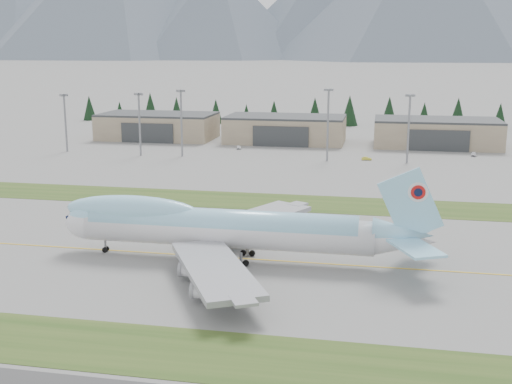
% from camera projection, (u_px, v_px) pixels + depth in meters
% --- Properties ---
extents(ground, '(7000.00, 7000.00, 0.00)m').
position_uv_depth(ground, '(246.00, 259.00, 117.97)').
color(ground, slate).
rests_on(ground, ground).
extents(grass_strip_near, '(400.00, 14.00, 0.08)m').
position_uv_depth(grass_strip_near, '(185.00, 353.00, 81.58)').
color(grass_strip_near, '#2D4A1A').
rests_on(grass_strip_near, ground).
extents(grass_strip_far, '(400.00, 18.00, 0.08)m').
position_uv_depth(grass_strip_far, '(283.00, 202.00, 161.06)').
color(grass_strip_far, '#2D4A1A').
rests_on(grass_strip_far, ground).
extents(taxiway_line_main, '(400.00, 0.40, 0.02)m').
position_uv_depth(taxiway_line_main, '(246.00, 259.00, 117.97)').
color(taxiway_line_main, yellow).
rests_on(taxiway_line_main, ground).
extents(boeing_747_freighter, '(69.49, 60.64, 18.49)m').
position_uv_depth(boeing_747_freighter, '(223.00, 227.00, 116.33)').
color(boeing_747_freighter, white).
rests_on(boeing_747_freighter, ground).
extents(hangar_left, '(48.00, 26.60, 10.80)m').
position_uv_depth(hangar_left, '(158.00, 126.00, 273.36)').
color(hangar_left, gray).
rests_on(hangar_left, ground).
extents(hangar_center, '(48.00, 26.60, 10.80)m').
position_uv_depth(hangar_center, '(285.00, 129.00, 263.12)').
color(hangar_center, gray).
rests_on(hangar_center, ground).
extents(hangar_right, '(48.00, 26.60, 10.80)m').
position_uv_depth(hangar_right, '(436.00, 133.00, 251.95)').
color(hangar_right, gray).
rests_on(hangar_right, ground).
extents(floodlight_masts, '(192.76, 6.86, 24.56)m').
position_uv_depth(floodlight_masts, '(281.00, 114.00, 220.33)').
color(floodlight_masts, gray).
rests_on(floodlight_masts, ground).
extents(service_vehicle_a, '(2.59, 4.17, 1.33)m').
position_uv_depth(service_vehicle_a, '(239.00, 149.00, 245.92)').
color(service_vehicle_a, silver).
rests_on(service_vehicle_a, ground).
extents(service_vehicle_b, '(3.55, 1.31, 1.16)m').
position_uv_depth(service_vehicle_b, '(367.00, 160.00, 221.61)').
color(service_vehicle_b, gold).
rests_on(service_vehicle_b, ground).
extents(service_vehicle_c, '(2.33, 4.71, 1.31)m').
position_uv_depth(service_vehicle_c, '(474.00, 156.00, 229.95)').
color(service_vehicle_c, silver).
rests_on(service_vehicle_c, ground).
extents(conifer_belt, '(267.43, 14.99, 15.11)m').
position_uv_depth(conifer_belt, '(337.00, 112.00, 319.27)').
color(conifer_belt, black).
rests_on(conifer_belt, ground).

